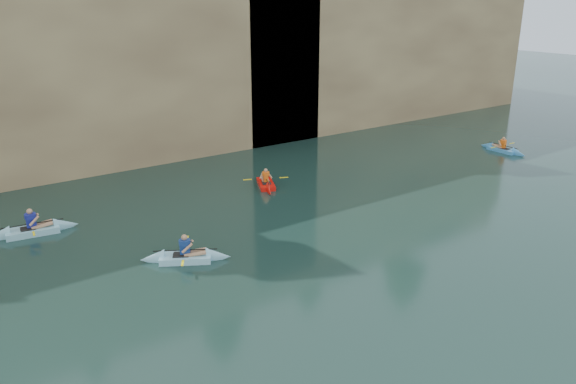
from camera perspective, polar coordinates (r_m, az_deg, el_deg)
cliff at (r=37.73m, az=-23.21°, el=13.64°), size 70.00×16.00×12.00m
cliff_slab_center at (r=31.19m, az=-16.34°, el=12.95°), size 24.00×2.40×11.40m
cliff_slab_east at (r=42.25m, az=10.96°, el=13.79°), size 26.00×2.40×9.84m
sea_cave_center at (r=29.86m, az=-26.05°, el=3.46°), size 3.50×1.00×3.20m
sea_cave_east at (r=34.57m, az=-2.74°, el=8.46°), size 5.00×1.00×4.50m
kayaker_ltblue_near at (r=20.02m, az=-10.37°, el=-6.50°), size 3.08×2.20×1.23m
kayaker_red_far at (r=27.27m, az=-2.26°, el=0.88°), size 2.04×3.02×1.10m
kayaker_ltblue_mid at (r=23.97m, az=-24.53°, el=-3.55°), size 3.48×2.53×1.30m
kayaker_blue_east at (r=35.72m, az=20.95°, el=4.07°), size 2.19×3.10×1.10m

